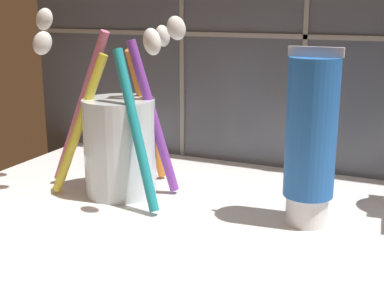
# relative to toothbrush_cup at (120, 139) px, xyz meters

# --- Properties ---
(sink_counter) EXTENTS (0.58, 0.39, 0.02)m
(sink_counter) POSITION_rel_toothbrush_cup_xyz_m (0.13, -0.04, -0.06)
(sink_counter) COLOR white
(sink_counter) RESTS_ON ground
(toothbrush_cup) EXTENTS (0.17, 0.12, 0.18)m
(toothbrush_cup) POSITION_rel_toothbrush_cup_xyz_m (0.00, 0.00, 0.00)
(toothbrush_cup) COLOR silver
(toothbrush_cup) RESTS_ON sink_counter
(toothpaste_tube) EXTENTS (0.04, 0.04, 0.15)m
(toothpaste_tube) POSITION_rel_toothbrush_cup_xyz_m (0.18, -0.00, 0.02)
(toothpaste_tube) COLOR white
(toothpaste_tube) RESTS_ON sink_counter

